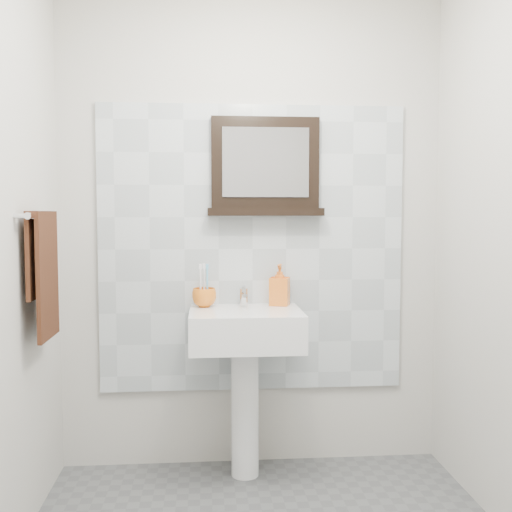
{
  "coord_description": "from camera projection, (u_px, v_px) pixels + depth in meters",
  "views": [
    {
      "loc": [
        -0.24,
        -2.05,
        1.33
      ],
      "look_at": [
        -0.03,
        0.55,
        1.15
      ],
      "focal_mm": 42.0,
      "sensor_mm": 36.0,
      "label": 1
    }
  ],
  "objects": [
    {
      "name": "back_wall",
      "position": [
        252.0,
        230.0,
        3.16
      ],
      "size": [
        2.0,
        0.01,
        2.5
      ],
      "primitive_type": "cube",
      "color": "beige",
      "rests_on": "ground"
    },
    {
      "name": "front_wall",
      "position": [
        356.0,
        266.0,
        0.97
      ],
      "size": [
        2.0,
        0.01,
        2.5
      ],
      "primitive_type": "cube",
      "color": "beige",
      "rests_on": "ground"
    },
    {
      "name": "splashback",
      "position": [
        252.0,
        249.0,
        3.15
      ],
      "size": [
        1.6,
        0.02,
        1.5
      ],
      "primitive_type": "cube",
      "color": "#B6C0C5",
      "rests_on": "back_wall"
    },
    {
      "name": "pedestal_sink",
      "position": [
        245.0,
        347.0,
        2.97
      ],
      "size": [
        0.55,
        0.44,
        0.96
      ],
      "color": "white",
      "rests_on": "ground"
    },
    {
      "name": "toothbrush_cup",
      "position": [
        204.0,
        297.0,
        3.05
      ],
      "size": [
        0.14,
        0.14,
        0.1
      ],
      "primitive_type": "imported",
      "rotation": [
        0.0,
        0.0,
        -0.13
      ],
      "color": "orange",
      "rests_on": "pedestal_sink"
    },
    {
      "name": "toothbrushes",
      "position": [
        204.0,
        283.0,
        3.04
      ],
      "size": [
        0.05,
        0.04,
        0.21
      ],
      "color": "white",
      "rests_on": "toothbrush_cup"
    },
    {
      "name": "soap_dispenser",
      "position": [
        280.0,
        285.0,
        3.1
      ],
      "size": [
        0.12,
        0.12,
        0.21
      ],
      "primitive_type": "imported",
      "rotation": [
        0.0,
        0.0,
        -0.29
      ],
      "color": "#DC4619",
      "rests_on": "pedestal_sink"
    },
    {
      "name": "framed_mirror",
      "position": [
        265.0,
        169.0,
        3.1
      ],
      "size": [
        0.6,
        0.11,
        0.51
      ],
      "color": "black",
      "rests_on": "back_wall"
    },
    {
      "name": "towel_bar",
      "position": [
        40.0,
        216.0,
        2.55
      ],
      "size": [
        0.07,
        0.4,
        0.03
      ],
      "color": "silver",
      "rests_on": "left_wall"
    },
    {
      "name": "hand_towel",
      "position": [
        43.0,
        265.0,
        2.57
      ],
      "size": [
        0.06,
        0.3,
        0.55
      ],
      "color": "#351A0E",
      "rests_on": "towel_bar"
    }
  ]
}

